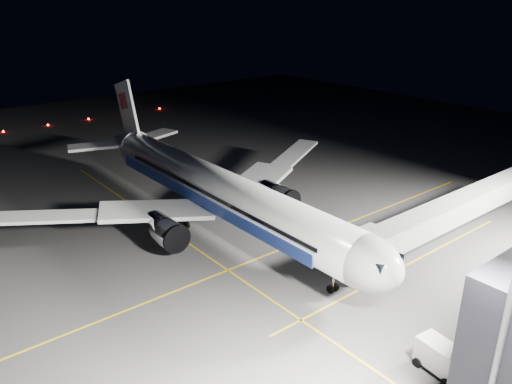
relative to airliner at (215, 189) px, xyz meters
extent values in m
plane|color=#4C4C4F|center=(1.08, 0.00, -5.16)|extent=(200.00, 200.00, 0.00)
cube|color=gold|center=(11.08, 0.00, -5.16)|extent=(0.25, 80.00, 0.01)
cube|color=gold|center=(1.08, -6.00, -5.16)|extent=(70.00, 0.25, 0.01)
cube|color=gold|center=(23.08, 10.00, -5.16)|extent=(0.25, 40.00, 0.01)
cylinder|color=silver|center=(1.08, 0.00, 0.14)|extent=(48.00, 5.60, 5.60)
ellipsoid|color=silver|center=(25.08, 0.00, 0.14)|extent=(8.96, 5.60, 5.60)
cube|color=black|center=(27.38, 0.00, 1.14)|extent=(2.20, 3.40, 0.90)
cone|color=silver|center=(-27.42, 0.00, 0.44)|extent=(9.00, 5.49, 5.49)
cube|color=#203996|center=(0.08, 2.78, -0.76)|extent=(42.24, 0.25, 1.50)
cube|color=#203996|center=(0.08, -2.78, -0.76)|extent=(42.24, 0.25, 1.50)
cube|color=silver|center=(-1.42, 8.00, -1.46)|extent=(11.36, 15.23, 1.53)
cube|color=silver|center=(-1.42, -8.00, -1.46)|extent=(11.36, 15.23, 1.53)
cube|color=silver|center=(-6.42, 20.50, -0.59)|extent=(8.57, 13.22, 1.31)
cube|color=silver|center=(-6.42, -20.50, -0.59)|extent=(8.57, 13.22, 1.31)
cube|color=silver|center=(-26.92, 5.20, 0.74)|extent=(6.20, 9.67, 0.45)
cube|color=silver|center=(-26.92, -5.20, 0.74)|extent=(6.20, 9.67, 0.45)
cube|color=white|center=(-25.12, 0.00, 6.34)|extent=(7.53, 0.40, 10.28)
cube|color=#C6435B|center=(-25.92, 0.00, 7.74)|extent=(3.22, 0.55, 3.22)
cylinder|color=#B7B7BF|center=(2.28, 9.00, -2.61)|extent=(5.60, 3.40, 3.40)
cylinder|color=#B7B7BF|center=(2.28, -9.00, -2.61)|extent=(5.60, 3.40, 3.40)
cylinder|color=#9999A0|center=(21.58, 0.00, -3.91)|extent=(0.26, 0.26, 2.50)
cylinder|color=black|center=(21.58, 0.00, -4.71)|extent=(0.90, 0.70, 0.90)
cylinder|color=#9999A0|center=(-1.92, 4.30, -3.91)|extent=(0.26, 0.26, 2.50)
cylinder|color=#9999A0|center=(-1.92, -4.30, -3.91)|extent=(0.26, 0.26, 2.50)
cylinder|color=black|center=(-1.92, 4.30, -4.61)|extent=(1.10, 1.60, 1.10)
cylinder|color=black|center=(-1.92, -4.30, -4.61)|extent=(1.10, 1.60, 1.10)
cube|color=#B2B2B7|center=(23.08, 20.05, -0.56)|extent=(3.00, 33.90, 2.80)
cube|color=#B2B2B7|center=(23.08, 4.20, -0.56)|extent=(3.60, 3.20, 3.40)
cylinder|color=#9999A0|center=(23.08, 4.20, -3.61)|extent=(0.70, 0.70, 3.10)
cylinder|color=black|center=(23.08, 3.30, -4.81)|extent=(0.70, 0.30, 0.70)
cylinder|color=black|center=(23.08, 5.10, -4.81)|extent=(0.70, 0.30, 0.70)
cylinder|color=#59595E|center=(41.08, -6.00, 4.84)|extent=(0.44, 0.44, 20.00)
sphere|color=#FF140A|center=(-70.92, -10.00, -4.94)|extent=(0.44, 0.44, 0.44)
sphere|color=#FF140A|center=(-70.92, 0.00, -4.94)|extent=(0.44, 0.44, 0.44)
sphere|color=#FF140A|center=(-70.92, 10.00, -4.94)|extent=(0.44, 0.44, 0.44)
sphere|color=#FF140A|center=(-70.92, 20.00, -4.94)|extent=(0.44, 0.44, 0.44)
sphere|color=#FF140A|center=(-70.92, 30.00, -4.94)|extent=(0.44, 0.44, 0.44)
cube|color=silver|center=(35.38, -2.00, -3.59)|extent=(4.26, 2.49, 2.23)
cube|color=silver|center=(37.79, -2.29, -4.20)|extent=(1.84, 2.10, 1.22)
cube|color=black|center=(37.79, -2.29, -3.69)|extent=(1.41, 1.85, 0.51)
cylinder|color=black|center=(36.91, -1.11, -4.76)|extent=(0.84, 0.35, 0.81)
cylinder|color=black|center=(36.66, -3.22, -4.76)|extent=(0.84, 0.35, 0.81)
cylinder|color=black|center=(34.10, -0.78, -4.76)|extent=(0.84, 0.35, 0.81)
cylinder|color=black|center=(33.84, -2.89, -4.76)|extent=(0.84, 0.35, 0.81)
cube|color=black|center=(-2.47, 13.30, -4.51)|extent=(2.37, 1.81, 0.96)
cube|color=black|center=(-2.47, 13.30, -3.89)|extent=(1.07, 1.07, 0.53)
sphere|color=#FFF2CC|center=(-3.07, 12.76, -4.51)|extent=(0.23, 0.23, 0.23)
sphere|color=#FFF2CC|center=(-2.23, 12.53, -4.51)|extent=(0.23, 0.23, 0.23)
cylinder|color=black|center=(-1.52, 13.82, -4.90)|extent=(0.56, 0.32, 0.53)
cylinder|color=black|center=(-1.90, 12.38, -4.90)|extent=(0.56, 0.32, 0.53)
cylinder|color=black|center=(-3.05, 14.23, -4.90)|extent=(0.56, 0.32, 0.53)
cylinder|color=black|center=(-3.43, 12.79, -4.90)|extent=(0.56, 0.32, 0.53)
cone|color=#FF590A|center=(-1.68, 4.00, -4.84)|extent=(0.43, 0.43, 0.64)
cone|color=#FF590A|center=(-1.08, 6.31, -4.86)|extent=(0.41, 0.41, 0.61)
cone|color=#FF590A|center=(-6.80, 4.00, -4.88)|extent=(0.38, 0.38, 0.58)
camera|label=1|loc=(51.55, -34.43, 23.81)|focal=35.00mm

